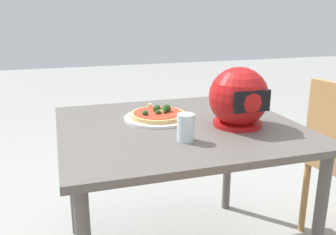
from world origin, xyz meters
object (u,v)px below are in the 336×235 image
Objects in this scene: pizza at (158,114)px; drinking_glass at (186,128)px; motorcycle_helmet at (239,98)px; dining_table at (178,142)px.

pizza is 0.33m from drinking_glass.
motorcycle_helmet is 0.32m from drinking_glass.
motorcycle_helmet is (-0.31, 0.21, 0.10)m from pizza.
motorcycle_helmet reaches higher than drinking_glass.
drinking_glass is (0.29, 0.12, -0.07)m from motorcycle_helmet.
pizza reaches higher than dining_table.
dining_table is 0.17m from pizza.
drinking_glass is (-0.02, 0.33, 0.03)m from pizza.
pizza is at bearing -60.31° from dining_table.
pizza is 2.39× the size of drinking_glass.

